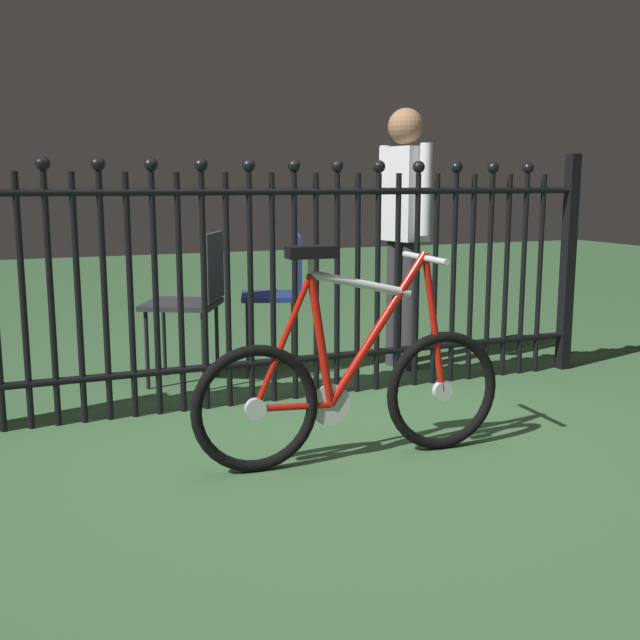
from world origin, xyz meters
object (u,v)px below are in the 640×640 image
Objects in this scene: bicycle at (353,387)px; chair_charcoal at (195,292)px; person_visitor at (404,215)px; chair_navy at (282,288)px.

bicycle reaches higher than chair_charcoal.
person_visitor is (1.03, 1.44, 0.66)m from bicycle.
chair_charcoal reaches higher than chair_navy.
bicycle is 1.55× the size of chair_charcoal.
chair_charcoal is at bearing 101.21° from bicycle.
person_visitor is (1.33, -0.11, 0.43)m from chair_charcoal.
person_visitor is (0.77, -0.16, 0.44)m from chair_navy.
bicycle is at bearing -99.17° from chair_navy.
person_visitor reaches higher than chair_navy.
chair_navy is 0.53× the size of person_visitor.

